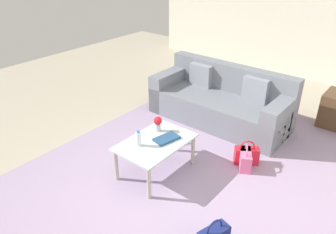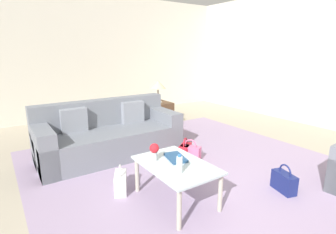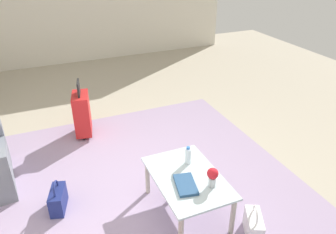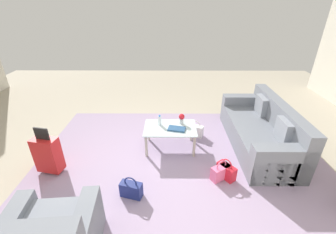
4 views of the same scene
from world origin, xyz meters
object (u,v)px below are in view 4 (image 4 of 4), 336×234
at_px(couch, 262,132).
at_px(coffee_table, 170,130).
at_px(suitcase_red, 48,154).
at_px(handbag_pink, 221,172).
at_px(handbag_navy, 131,189).
at_px(coffee_table_book, 177,129).
at_px(water_bottle, 160,120).
at_px(handbag_white, 196,130).
at_px(flower_vase, 182,118).
at_px(handbag_red, 226,171).

distance_m(couch, coffee_table, 1.80).
relative_size(suitcase_red, handbag_pink, 2.37).
bearing_deg(handbag_navy, coffee_table_book, -121.00).
xyz_separation_m(coffee_table_book, handbag_navy, (0.69, 1.15, -0.35)).
height_order(water_bottle, coffee_table_book, water_bottle).
bearing_deg(coffee_table_book, water_bottle, -17.25).
distance_m(water_bottle, handbag_pink, 1.46).
height_order(handbag_white, handbag_navy, same).
xyz_separation_m(flower_vase, handbag_red, (-0.69, 0.98, -0.46)).
xyz_separation_m(water_bottle, flower_vase, (-0.42, -0.05, 0.03)).
xyz_separation_m(suitcase_red, handbag_red, (-2.91, 0.13, -0.23)).
height_order(handbag_red, handbag_navy, same).
bearing_deg(handbag_white, coffee_table_book, 51.37).
distance_m(couch, handbag_white, 1.31).
relative_size(coffee_table_book, handbag_pink, 0.88).
relative_size(handbag_red, handbag_navy, 1.00).
bearing_deg(water_bottle, suitcase_red, 23.96).
xyz_separation_m(coffee_table, handbag_white, (-0.54, -0.45, -0.27)).
relative_size(handbag_pink, handbag_navy, 1.00).
xyz_separation_m(suitcase_red, handbag_white, (-2.54, -1.15, -0.23)).
height_order(coffee_table, handbag_red, coffee_table).
relative_size(couch, water_bottle, 11.14).
distance_m(coffee_table_book, handbag_navy, 1.39).
distance_m(water_bottle, handbag_red, 1.51).
height_order(water_bottle, handbag_navy, water_bottle).
bearing_deg(flower_vase, handbag_pink, 120.23).
bearing_deg(handbag_red, handbag_pink, 17.36).
distance_m(water_bottle, suitcase_red, 1.98).
bearing_deg(handbag_white, flower_vase, 42.81).
bearing_deg(couch, handbag_red, 46.22).
xyz_separation_m(water_bottle, suitcase_red, (1.80, 0.80, -0.20)).
height_order(suitcase_red, handbag_white, suitcase_red).
height_order(water_bottle, handbag_red, water_bottle).
xyz_separation_m(couch, handbag_red, (0.89, 0.93, -0.18)).
relative_size(suitcase_red, handbag_white, 2.37).
distance_m(coffee_table, suitcase_red, 2.12).
height_order(coffee_table_book, handbag_red, coffee_table_book).
bearing_deg(handbag_navy, coffee_table, -114.93).
distance_m(water_bottle, handbag_navy, 1.45).
bearing_deg(handbag_red, couch, -133.78).
height_order(handbag_pink, handbag_white, same).
bearing_deg(handbag_pink, handbag_red, -162.64).
distance_m(coffee_table, handbag_navy, 1.39).
relative_size(couch, suitcase_red, 2.67).
xyz_separation_m(flower_vase, handbag_navy, (0.79, 1.38, -0.46)).
bearing_deg(couch, handbag_navy, 29.38).
relative_size(handbag_white, handbag_navy, 1.00).
xyz_separation_m(coffee_table_book, handbag_red, (-0.79, 0.75, -0.35)).
bearing_deg(water_bottle, handbag_white, -154.84).
bearing_deg(handbag_red, water_bottle, -40.01).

